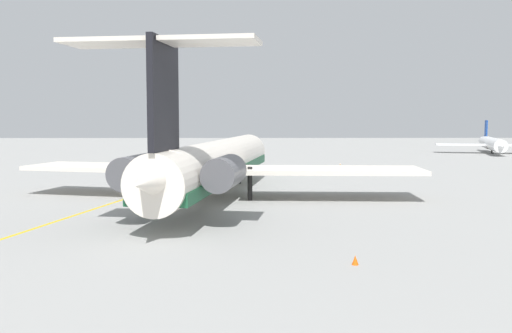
{
  "coord_description": "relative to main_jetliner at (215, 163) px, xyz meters",
  "views": [
    {
      "loc": [
        64.26,
        12.2,
        8.42
      ],
      "look_at": [
        5.35,
        12.78,
        3.3
      ],
      "focal_mm": 39.63,
      "sensor_mm": 36.0,
      "label": 1
    }
  ],
  "objects": [
    {
      "name": "ground",
      "position": [
        -6.69,
        -8.57,
        -3.83
      ],
      "size": [
        338.35,
        338.35,
        0.0
      ],
      "primitive_type": "plane",
      "color": "gray"
    },
    {
      "name": "taxiway_centreline",
      "position": [
        -1.34,
        -9.22,
        -3.82
      ],
      "size": [
        68.99,
        15.49,
        0.01
      ],
      "primitive_type": "cube",
      "rotation": [
        0.0,
        0.0,
        2.93
      ],
      "color": "gold",
      "rests_on": "ground"
    },
    {
      "name": "safety_cone_nose",
      "position": [
        25.91,
        9.62,
        -3.55
      ],
      "size": [
        0.4,
        0.4,
        0.55
      ],
      "primitive_type": "cone",
      "color": "#EA590F",
      "rests_on": "ground"
    },
    {
      "name": "ground_crew_near_tail",
      "position": [
        -27.45,
        -16.44,
        -2.76
      ],
      "size": [
        0.39,
        0.27,
        1.69
      ],
      "rotation": [
        0.0,
        0.0,
        1.11
      ],
      "color": "black",
      "rests_on": "ground"
    },
    {
      "name": "airliner_far_left",
      "position": [
        -73.75,
        60.28,
        -1.55
      ],
      "size": [
        25.64,
        25.62,
        7.74
      ],
      "rotation": [
        0.0,
        0.0,
        -0.26
      ],
      "color": "white",
      "rests_on": "ground"
    },
    {
      "name": "ground_crew_portside",
      "position": [
        -23.71,
        16.62,
        -2.7
      ],
      "size": [
        0.42,
        0.28,
        1.77
      ],
      "rotation": [
        0.0,
        0.0,
        5.11
      ],
      "color": "black",
      "rests_on": "ground"
    },
    {
      "name": "main_jetliner",
      "position": [
        0.0,
        0.0,
        0.0
      ],
      "size": [
        48.12,
        42.69,
        14.04
      ],
      "rotation": [
        0.0,
        0.0,
        2.99
      ],
      "color": "silver",
      "rests_on": "ground"
    }
  ]
}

